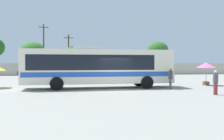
{
  "coord_description": "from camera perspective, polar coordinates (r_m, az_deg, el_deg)",
  "views": [
    {
      "loc": [
        -3.28,
        -19.07,
        2.1
      ],
      "look_at": [
        0.17,
        2.96,
        1.47
      ],
      "focal_mm": 39.43,
      "sensor_mm": 36.0,
      "label": 1
    }
  ],
  "objects": [
    {
      "name": "parked_car_second_grey",
      "position": [
        38.61,
        -9.92,
        -0.34
      ],
      "size": [
        4.16,
        2.17,
        1.52
      ],
      "color": "slate",
      "rests_on": "ground_plane"
    },
    {
      "name": "parked_car_rightmost_maroon",
      "position": [
        40.09,
        7.99,
        -0.24
      ],
      "size": [
        4.24,
        2.11,
        1.55
      ],
      "color": "maroon",
      "rests_on": "ground_plane"
    },
    {
      "name": "attendant_by_bus_door",
      "position": [
        20.26,
        13.41,
        -1.6
      ],
      "size": [
        0.4,
        0.4,
        1.72
      ],
      "color": "#4C4C51",
      "rests_on": "ground_plane"
    },
    {
      "name": "perimeter_wall",
      "position": [
        43.31,
        -4.56,
        0.19
      ],
      "size": [
        80.0,
        0.3,
        2.07
      ],
      "primitive_type": "cube",
      "color": "#B2AD9E",
      "rests_on": "ground_plane"
    },
    {
      "name": "parked_car_leftmost_maroon",
      "position": [
        39.04,
        -17.8,
        -0.38
      ],
      "size": [
        4.16,
        2.18,
        1.51
      ],
      "color": "maroon",
      "rests_on": "ground_plane"
    },
    {
      "name": "passenger_waiting_on_apron",
      "position": [
        17.65,
        22.89,
        -2.35
      ],
      "size": [
        0.37,
        0.37,
        1.63
      ],
      "color": "#99383D",
      "rests_on": "ground_plane"
    },
    {
      "name": "coach_bus_cream_blue",
      "position": [
        20.61,
        -3.51,
        0.89
      ],
      "size": [
        12.45,
        2.98,
        3.45
      ],
      "color": "silver",
      "rests_on": "ground_plane"
    },
    {
      "name": "roadside_tree_right",
      "position": [
        52.95,
        10.58,
        4.5
      ],
      "size": [
        4.36,
        4.36,
        6.66
      ],
      "color": "brown",
      "rests_on": "ground_plane"
    },
    {
      "name": "roadside_tree_midright",
      "position": [
        46.11,
        -8.98,
        3.6
      ],
      "size": [
        3.55,
        3.55,
        5.24
      ],
      "color": "brown",
      "rests_on": "ground_plane"
    },
    {
      "name": "ground_plane",
      "position": [
        29.33,
        -2.47,
        -2.5
      ],
      "size": [
        300.0,
        300.0,
        0.0
      ],
      "primitive_type": "plane",
      "color": "gray"
    },
    {
      "name": "roadside_tree_midleft",
      "position": [
        45.96,
        -17.93,
        4.02
      ],
      "size": [
        4.38,
        4.38,
        5.97
      ],
      "color": "brown",
      "rests_on": "ground_plane"
    },
    {
      "name": "utility_pole_far",
      "position": [
        47.37,
        -15.56,
        4.88
      ],
      "size": [
        1.79,
        0.49,
        9.33
      ],
      "color": "#4C3823",
      "rests_on": "ground_plane"
    },
    {
      "name": "parked_car_third_maroon",
      "position": [
        39.0,
        0.26,
        -0.31
      ],
      "size": [
        4.14,
        2.12,
        1.5
      ],
      "color": "maroon",
      "rests_on": "ground_plane"
    },
    {
      "name": "utility_pole_near",
      "position": [
        46.03,
        -10.04,
        3.76
      ],
      "size": [
        1.8,
        0.25,
        7.34
      ],
      "color": "#4C3823",
      "rests_on": "ground_plane"
    },
    {
      "name": "vendor_umbrella_near_gate_pink",
      "position": [
        24.82,
        21.0,
        0.89
      ],
      "size": [
        1.81,
        1.81,
        2.16
      ],
      "color": "gray",
      "rests_on": "ground_plane"
    }
  ]
}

